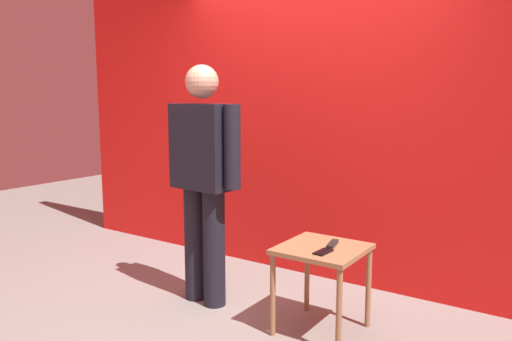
{
  "coord_description": "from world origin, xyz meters",
  "views": [
    {
      "loc": [
        1.98,
        -2.46,
        1.54
      ],
      "look_at": [
        -0.06,
        0.55,
        1.0
      ],
      "focal_mm": 35.11,
      "sensor_mm": 36.0,
      "label": 1
    }
  ],
  "objects_px": {
    "side_table": "(322,260)",
    "tv_remote": "(332,244)",
    "cell_phone": "(323,252)",
    "standing_person": "(203,173)"
  },
  "relations": [
    {
      "from": "cell_phone",
      "to": "standing_person",
      "type": "bearing_deg",
      "value": -179.04
    },
    {
      "from": "standing_person",
      "to": "tv_remote",
      "type": "bearing_deg",
      "value": 6.87
    },
    {
      "from": "side_table",
      "to": "cell_phone",
      "type": "height_order",
      "value": "cell_phone"
    },
    {
      "from": "side_table",
      "to": "tv_remote",
      "type": "distance_m",
      "value": 0.12
    },
    {
      "from": "standing_person",
      "to": "tv_remote",
      "type": "height_order",
      "value": "standing_person"
    },
    {
      "from": "cell_phone",
      "to": "side_table",
      "type": "bearing_deg",
      "value": 122.74
    },
    {
      "from": "side_table",
      "to": "tv_remote",
      "type": "xyz_separation_m",
      "value": [
        0.04,
        0.06,
        0.1
      ]
    },
    {
      "from": "standing_person",
      "to": "cell_phone",
      "type": "height_order",
      "value": "standing_person"
    },
    {
      "from": "tv_remote",
      "to": "standing_person",
      "type": "bearing_deg",
      "value": 175.11
    },
    {
      "from": "standing_person",
      "to": "side_table",
      "type": "bearing_deg",
      "value": 3.44
    }
  ]
}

